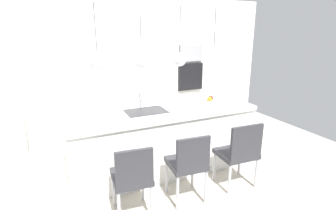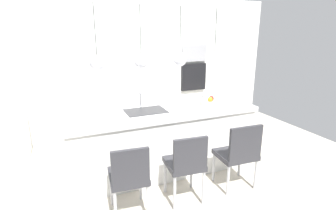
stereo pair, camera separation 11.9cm
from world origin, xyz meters
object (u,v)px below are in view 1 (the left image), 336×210
(fruit_bowl, at_px, (209,102))
(chair_far, at_px, (239,151))
(oven, at_px, (190,77))
(chair_middle, at_px, (188,163))
(chair_near, at_px, (132,176))
(microwave, at_px, (191,53))

(fruit_bowl, bearing_deg, chair_far, -91.61)
(oven, relative_size, chair_middle, 0.64)
(chair_near, distance_m, chair_far, 1.43)
(fruit_bowl, xyz_separation_m, chair_near, (-1.45, -0.76, -0.47))
(oven, bearing_deg, chair_middle, -119.58)
(oven, height_order, chair_middle, oven)
(fruit_bowl, distance_m, oven, 1.77)
(fruit_bowl, xyz_separation_m, chair_middle, (-0.77, -0.76, -0.46))
(chair_near, bearing_deg, chair_middle, 0.17)
(oven, relative_size, chair_near, 0.65)
(chair_middle, bearing_deg, chair_near, -179.83)
(fruit_bowl, height_order, microwave, microwave)
(microwave, height_order, chair_near, microwave)
(microwave, bearing_deg, chair_near, -130.32)
(microwave, xyz_separation_m, chair_middle, (-1.37, -2.42, -1.04))
(chair_near, height_order, chair_far, chair_far)
(microwave, height_order, oven, microwave)
(fruit_bowl, bearing_deg, chair_near, -152.40)
(microwave, height_order, chair_far, microwave)
(fruit_bowl, relative_size, chair_far, 0.33)
(oven, height_order, chair_far, oven)
(chair_near, relative_size, chair_middle, 1.00)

